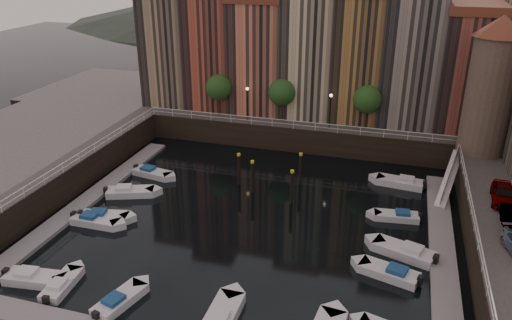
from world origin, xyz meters
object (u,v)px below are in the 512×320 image
(corner_tower, at_px, (492,84))
(boat_left_2, at_px, (104,217))
(mooring_pilings, at_px, (271,176))
(boat_left_0, at_px, (34,278))
(boat_left_1, at_px, (95,221))
(gangway, at_px, (450,176))
(car_a, at_px, (503,195))

(corner_tower, bearing_deg, boat_left_2, -149.98)
(boat_left_2, bearing_deg, mooring_pilings, 25.27)
(boat_left_0, distance_m, boat_left_1, 8.52)
(corner_tower, xyz_separation_m, boat_left_2, (-32.73, -18.91, -9.84))
(gangway, distance_m, boat_left_1, 33.84)
(boat_left_1, distance_m, car_a, 34.92)
(mooring_pilings, relative_size, boat_left_2, 1.38)
(mooring_pilings, xyz_separation_m, boat_left_2, (-12.85, -9.89, -1.30))
(boat_left_2, distance_m, car_a, 34.40)
(boat_left_0, distance_m, car_a, 37.52)
(gangway, bearing_deg, mooring_pilings, -165.08)
(mooring_pilings, distance_m, boat_left_2, 16.26)
(boat_left_1, bearing_deg, boat_left_2, 68.05)
(gangway, relative_size, mooring_pilings, 1.30)
(car_a, bearing_deg, gangway, 121.88)
(gangway, bearing_deg, boat_left_1, -153.18)
(corner_tower, xyz_separation_m, car_a, (0.64, -11.29, -6.44))
(car_a, bearing_deg, boat_left_0, -148.66)
(corner_tower, xyz_separation_m, gangway, (-2.90, -4.50, -8.28))
(mooring_pilings, relative_size, boat_left_0, 1.34)
(boat_left_0, relative_size, boat_left_1, 1.03)
(corner_tower, relative_size, boat_left_1, 2.99)
(boat_left_1, height_order, car_a, car_a)
(boat_left_1, relative_size, boat_left_2, 1.00)
(boat_left_0, relative_size, boat_left_2, 1.03)
(boat_left_0, xyz_separation_m, car_a, (33.29, 16.97, 3.39))
(boat_left_2, bearing_deg, gangway, 13.48)
(corner_tower, xyz_separation_m, mooring_pilings, (-19.88, -9.03, -8.54))
(gangway, bearing_deg, boat_left_2, -154.21)
(corner_tower, relative_size, car_a, 3.13)
(mooring_pilings, xyz_separation_m, boat_left_1, (-13.19, -10.72, -1.29))
(gangway, bearing_deg, car_a, -62.46)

